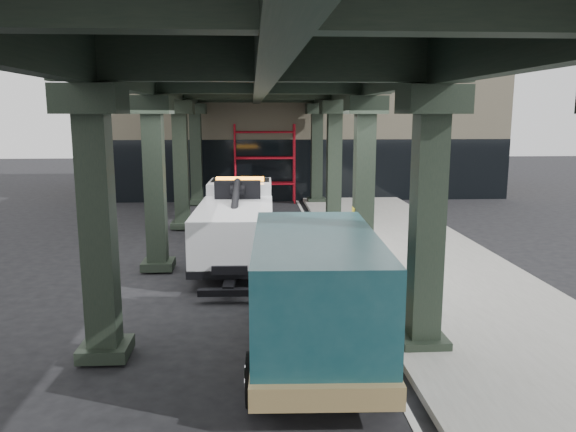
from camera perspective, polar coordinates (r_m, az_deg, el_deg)
name	(u,v)px	position (r m, az deg, el deg)	size (l,w,h in m)	color
ground	(278,289)	(14.75, -1.03, -7.43)	(90.00, 90.00, 0.00)	black
sidewalk	(424,263)	(17.41, 13.67, -4.69)	(5.00, 40.00, 0.15)	gray
lane_stripe	(332,267)	(16.81, 4.47, -5.20)	(0.12, 38.00, 0.01)	silver
viaduct	(260,79)	(16.06, -2.90, 13.75)	(7.40, 32.00, 6.40)	black
building	(296,122)	(34.14, 0.78, 9.49)	(22.00, 10.00, 8.00)	#C6B793
scaffolding	(265,161)	(28.79, -2.39, 5.56)	(3.08, 0.88, 4.00)	#B30E1C
tow_truck	(238,219)	(17.79, -5.13, -0.33)	(2.49, 7.72, 2.51)	black
towed_van	(314,289)	(10.54, 2.65, -7.42)	(2.59, 6.00, 2.40)	#133D44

